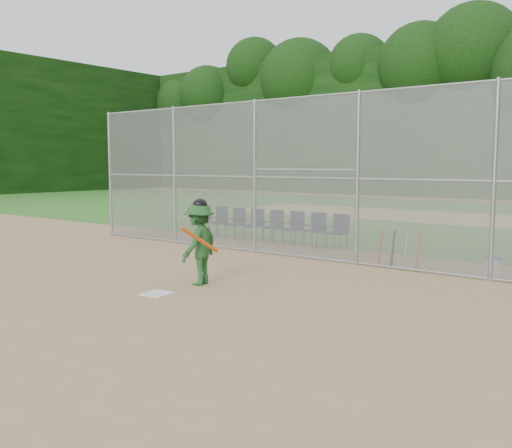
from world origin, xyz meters
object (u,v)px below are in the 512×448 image
Objects in this scene: home_plate at (158,294)px; chair_0 at (201,221)px; batter_at_plate at (199,243)px; water_cooler at (493,266)px.

chair_0 is (-5.37, 6.77, 0.47)m from home_plate.
water_cooler is at bearing 46.35° from batter_at_plate.
chair_0 reaches higher than water_cooler.
batter_at_plate reaches higher than chair_0.
chair_0 reaches higher than home_plate.
batter_at_plate is at bearing -46.60° from chair_0.
batter_at_plate is 6.18m from water_cooler.
batter_at_plate reaches higher than water_cooler.
home_plate is 1.18× the size of water_cooler.
water_cooler is (4.25, 5.53, 0.19)m from home_plate.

